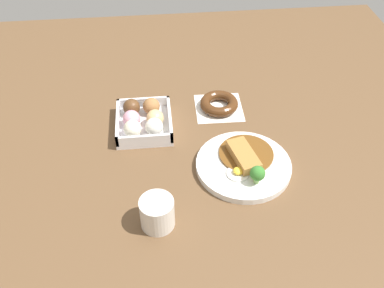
% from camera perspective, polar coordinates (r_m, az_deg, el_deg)
% --- Properties ---
extents(ground_plane, '(1.60, 1.60, 0.00)m').
position_cam_1_polar(ground_plane, '(1.16, 1.02, -0.62)').
color(ground_plane, brown).
extents(curry_plate, '(0.24, 0.24, 0.07)m').
position_cam_1_polar(curry_plate, '(1.11, 6.92, -2.65)').
color(curry_plate, white).
rests_on(curry_plate, ground_plane).
extents(donut_box, '(0.17, 0.15, 0.06)m').
position_cam_1_polar(donut_box, '(1.22, -6.47, 3.18)').
color(donut_box, white).
rests_on(donut_box, ground_plane).
extents(chocolate_ring_donut, '(0.14, 0.14, 0.03)m').
position_cam_1_polar(chocolate_ring_donut, '(1.29, 3.60, 5.32)').
color(chocolate_ring_donut, white).
rests_on(chocolate_ring_donut, ground_plane).
extents(coffee_mug, '(0.08, 0.08, 0.08)m').
position_cam_1_polar(coffee_mug, '(0.97, -4.64, -9.11)').
color(coffee_mug, silver).
rests_on(coffee_mug, ground_plane).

